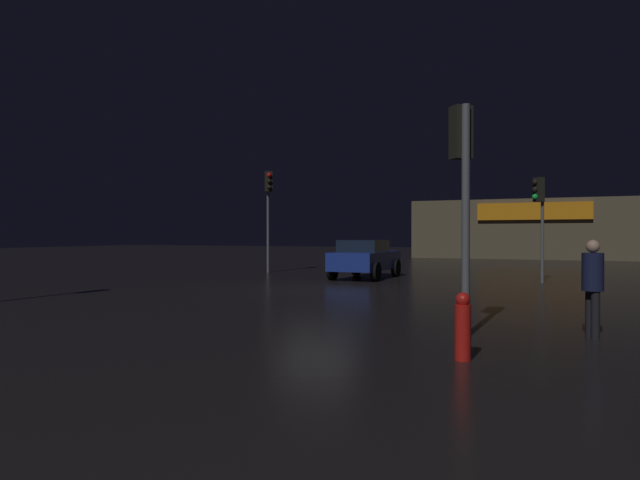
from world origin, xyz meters
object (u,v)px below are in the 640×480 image
at_px(traffic_signal_cross_right, 462,170).
at_px(fire_hydrant, 463,327).
at_px(traffic_signal_main, 539,203).
at_px(traffic_signal_cross_left, 268,197).
at_px(pedestrian, 593,281).
at_px(car_near, 365,258).
at_px(store_building, 536,230).

relative_size(traffic_signal_cross_right, fire_hydrant, 4.19).
distance_m(traffic_signal_main, traffic_signal_cross_right, 11.69).
relative_size(traffic_signal_cross_left, pedestrian, 2.82).
bearing_deg(car_near, fire_hydrant, -66.07).
bearing_deg(pedestrian, car_near, 125.25).
bearing_deg(traffic_signal_cross_left, car_near, -16.37).
height_order(traffic_signal_cross_left, fire_hydrant, traffic_signal_cross_left).
bearing_deg(fire_hydrant, car_near, 113.93).
height_order(store_building, traffic_signal_cross_left, traffic_signal_cross_left).
relative_size(pedestrian, fire_hydrant, 1.75).
distance_m(traffic_signal_cross_right, car_near, 12.72).
height_order(traffic_signal_main, traffic_signal_cross_right, traffic_signal_cross_right).
distance_m(pedestrian, fire_hydrant, 3.05).
bearing_deg(fire_hydrant, traffic_signal_main, 87.74).
height_order(store_building, car_near, store_building).
relative_size(store_building, traffic_signal_main, 4.57).
relative_size(car_near, fire_hydrant, 4.26).
xyz_separation_m(store_building, fire_hydrant, (0.48, -38.51, -1.67)).
distance_m(traffic_signal_main, traffic_signal_cross_left, 11.56).
height_order(traffic_signal_main, traffic_signal_cross_left, traffic_signal_cross_left).
bearing_deg(traffic_signal_main, traffic_signal_cross_left, 174.44).
distance_m(traffic_signal_cross_left, pedestrian, 17.75).
height_order(pedestrian, fire_hydrant, pedestrian).
height_order(store_building, fire_hydrant, store_building).
bearing_deg(car_near, traffic_signal_cross_left, 163.63).
distance_m(traffic_signal_cross_left, fire_hydrant, 18.55).
height_order(traffic_signal_cross_left, car_near, traffic_signal_cross_left).
distance_m(car_near, pedestrian, 13.08).
distance_m(traffic_signal_main, car_near, 6.71).
xyz_separation_m(traffic_signal_main, pedestrian, (1.18, -11.07, -1.90)).
bearing_deg(fire_hydrant, pedestrian, 55.38).
relative_size(traffic_signal_cross_right, car_near, 0.98).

